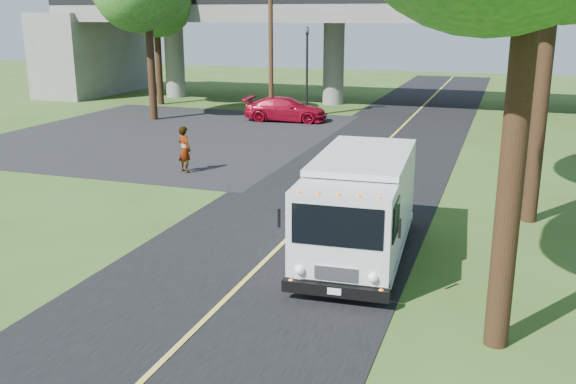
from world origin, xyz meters
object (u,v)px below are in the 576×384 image
at_px(step_van, 360,204).
at_px(traffic_signal, 307,62).
at_px(utility_pole, 271,38).
at_px(red_sedan, 286,109).
at_px(pedestrian, 185,149).

bearing_deg(step_van, traffic_signal, 107.16).
height_order(traffic_signal, utility_pole, utility_pole).
distance_m(step_van, red_sedan, 21.34).
distance_m(step_van, pedestrian, 10.62).
xyz_separation_m(utility_pole, pedestrian, (1.27, -12.90, -3.70)).
distance_m(utility_pole, step_van, 21.95).
bearing_deg(red_sedan, utility_pole, 84.68).
xyz_separation_m(utility_pole, step_van, (9.59, -19.48, -3.21)).
bearing_deg(red_sedan, step_van, -161.09).
distance_m(red_sedan, pedestrian, 12.91).
bearing_deg(pedestrian, red_sedan, -60.96).
relative_size(utility_pole, pedestrian, 5.00).
height_order(red_sedan, pedestrian, pedestrian).
bearing_deg(traffic_signal, pedestrian, -90.90).
bearing_deg(traffic_signal, step_van, -69.36).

